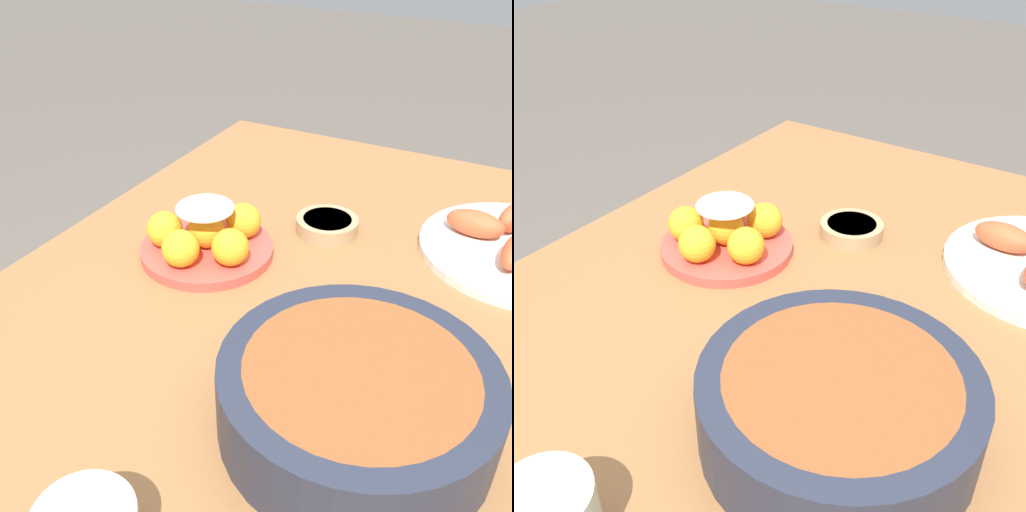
% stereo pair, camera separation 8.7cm
% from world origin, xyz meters
% --- Properties ---
extents(dining_table, '(1.22, 0.91, 0.76)m').
position_xyz_m(dining_table, '(0.00, 0.00, 0.65)').
color(dining_table, '#936038').
rests_on(dining_table, ground_plane).
extents(cake_plate, '(0.21, 0.21, 0.09)m').
position_xyz_m(cake_plate, '(-0.05, -0.20, 0.79)').
color(cake_plate, '#E04C42').
rests_on(cake_plate, dining_table).
extents(serving_bowl, '(0.30, 0.30, 0.09)m').
position_xyz_m(serving_bowl, '(0.18, 0.13, 0.80)').
color(serving_bowl, '#232838').
rests_on(serving_bowl, dining_table).
extents(sauce_bowl, '(0.10, 0.10, 0.02)m').
position_xyz_m(sauce_bowl, '(-0.20, -0.06, 0.77)').
color(sauce_bowl, tan).
rests_on(sauce_bowl, dining_table).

